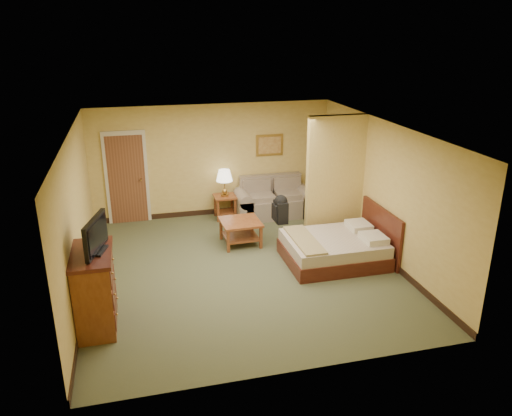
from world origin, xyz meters
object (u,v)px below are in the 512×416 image
object	(u,v)px
loveseat	(274,203)
dresser	(95,289)
bed	(337,248)
coffee_table	(240,227)

from	to	relation	value
loveseat	dresser	size ratio (longest dim) A/B	1.51
loveseat	bed	size ratio (longest dim) A/B	0.96
coffee_table	dresser	xyz separation A→B (m)	(-2.70, -2.40, 0.24)
dresser	coffee_table	bearing A→B (deg)	41.59
dresser	bed	xyz separation A→B (m)	(4.30, 1.17, -0.33)
bed	coffee_table	bearing A→B (deg)	142.37
loveseat	dresser	distance (m)	5.43
coffee_table	dresser	size ratio (longest dim) A/B	0.67
dresser	loveseat	bearing A→B (deg)	45.15
coffee_table	bed	bearing A→B (deg)	-37.63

